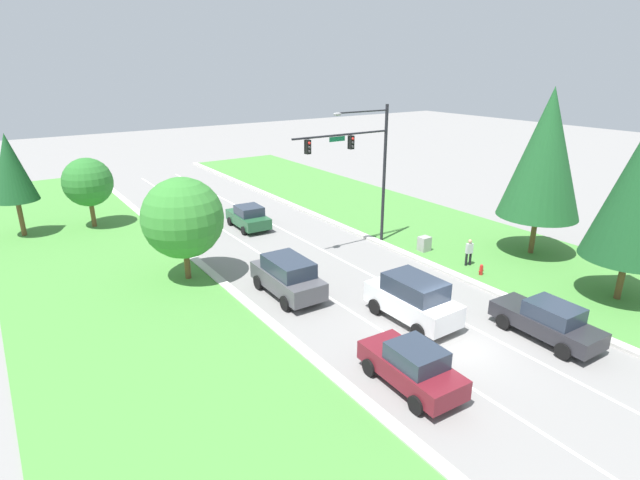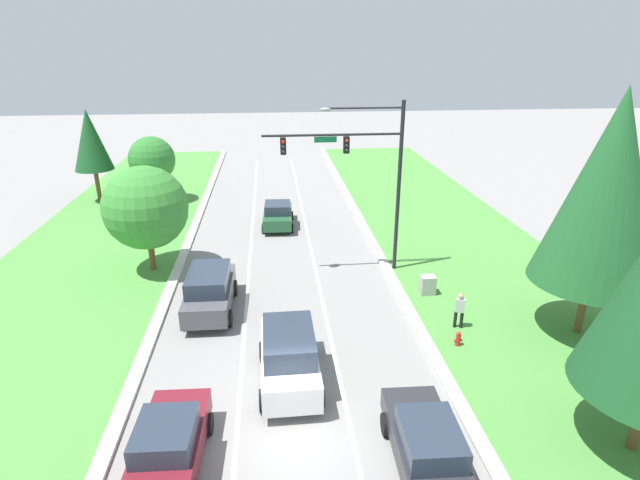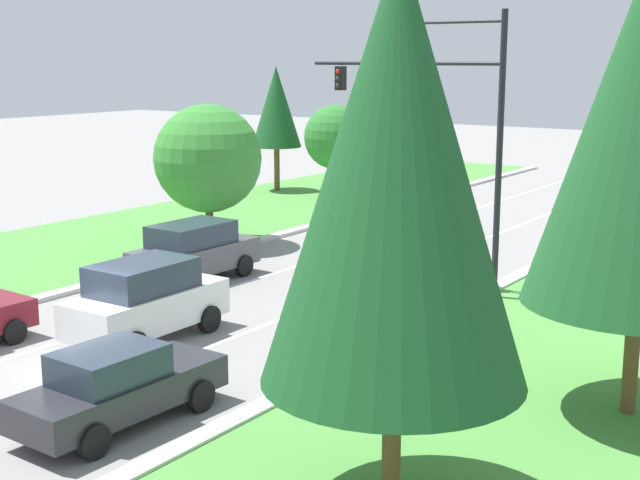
{
  "view_description": "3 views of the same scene",
  "coord_description": "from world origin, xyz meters",
  "px_view_note": "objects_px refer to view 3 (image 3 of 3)",
  "views": [
    {
      "loc": [
        -15.14,
        -12.19,
        11.3
      ],
      "look_at": [
        0.96,
        11.51,
        1.13
      ],
      "focal_mm": 28.0,
      "sensor_mm": 36.0,
      "label": 1
    },
    {
      "loc": [
        -0.43,
        -12.52,
        11.4
      ],
      "look_at": [
        2.1,
        12.58,
        1.51
      ],
      "focal_mm": 28.0,
      "sensor_mm": 36.0,
      "label": 2
    },
    {
      "loc": [
        17.02,
        -13.91,
        7.51
      ],
      "look_at": [
        -0.4,
        11.31,
        1.23
      ],
      "focal_mm": 50.0,
      "sensor_mm": 36.0,
      "label": 3
    }
  ],
  "objects_px": {
    "pedestrian": "(440,326)",
    "oak_far_left_tree": "(208,159)",
    "fire_hydrant": "(395,359)",
    "oak_near_left_tree": "(336,137)",
    "charcoal_sedan": "(118,386)",
    "forest_sedan": "(433,219)",
    "graphite_suv": "(194,251)",
    "white_suv": "(146,300)",
    "utility_cabinet": "(479,311)",
    "conifer_near_right_tree": "(396,170)",
    "conifer_mid_left_tree": "(276,107)",
    "traffic_signal_mast": "(446,111)"
  },
  "relations": [
    {
      "from": "graphite_suv",
      "to": "utility_cabinet",
      "type": "bearing_deg",
      "value": 4.08
    },
    {
      "from": "oak_far_left_tree",
      "to": "traffic_signal_mast",
      "type": "bearing_deg",
      "value": -6.18
    },
    {
      "from": "traffic_signal_mast",
      "to": "pedestrian",
      "type": "distance_m",
      "value": 8.54
    },
    {
      "from": "conifer_near_right_tree",
      "to": "white_suv",
      "type": "bearing_deg",
      "value": 157.12
    },
    {
      "from": "charcoal_sedan",
      "to": "utility_cabinet",
      "type": "relative_size",
      "value": 4.72
    },
    {
      "from": "forest_sedan",
      "to": "oak_near_left_tree",
      "type": "bearing_deg",
      "value": 147.58
    },
    {
      "from": "conifer_near_right_tree",
      "to": "oak_near_left_tree",
      "type": "height_order",
      "value": "conifer_near_right_tree"
    },
    {
      "from": "utility_cabinet",
      "to": "conifer_mid_left_tree",
      "type": "relative_size",
      "value": 0.14
    },
    {
      "from": "fire_hydrant",
      "to": "oak_near_left_tree",
      "type": "distance_m",
      "value": 27.16
    },
    {
      "from": "charcoal_sedan",
      "to": "pedestrian",
      "type": "height_order",
      "value": "charcoal_sedan"
    },
    {
      "from": "pedestrian",
      "to": "conifer_mid_left_tree",
      "type": "xyz_separation_m",
      "value": [
        -21.06,
        20.89,
        3.85
      ]
    },
    {
      "from": "oak_far_left_tree",
      "to": "charcoal_sedan",
      "type": "bearing_deg",
      "value": -54.37
    },
    {
      "from": "charcoal_sedan",
      "to": "pedestrian",
      "type": "xyz_separation_m",
      "value": [
        3.66,
        7.34,
        0.08
      ]
    },
    {
      "from": "forest_sedan",
      "to": "oak_near_left_tree",
      "type": "distance_m",
      "value": 11.57
    },
    {
      "from": "fire_hydrant",
      "to": "oak_near_left_tree",
      "type": "bearing_deg",
      "value": 126.7
    },
    {
      "from": "fire_hydrant",
      "to": "conifer_mid_left_tree",
      "type": "distance_m",
      "value": 30.61
    },
    {
      "from": "white_suv",
      "to": "fire_hydrant",
      "type": "distance_m",
      "value": 7.07
    },
    {
      "from": "oak_far_left_tree",
      "to": "pedestrian",
      "type": "bearing_deg",
      "value": -27.6
    },
    {
      "from": "charcoal_sedan",
      "to": "fire_hydrant",
      "type": "xyz_separation_m",
      "value": [
        3.16,
        5.99,
        -0.51
      ]
    },
    {
      "from": "traffic_signal_mast",
      "to": "pedestrian",
      "type": "bearing_deg",
      "value": -63.54
    },
    {
      "from": "oak_near_left_tree",
      "to": "oak_far_left_tree",
      "type": "relative_size",
      "value": 0.89
    },
    {
      "from": "utility_cabinet",
      "to": "traffic_signal_mast",
      "type": "bearing_deg",
      "value": 131.72
    },
    {
      "from": "graphite_suv",
      "to": "conifer_mid_left_tree",
      "type": "relative_size",
      "value": 0.67
    },
    {
      "from": "oak_near_left_tree",
      "to": "pedestrian",
      "type": "bearing_deg",
      "value": -50.68
    },
    {
      "from": "pedestrian",
      "to": "oak_far_left_tree",
      "type": "distance_m",
      "value": 16.31
    },
    {
      "from": "white_suv",
      "to": "conifer_near_right_tree",
      "type": "bearing_deg",
      "value": -23.37
    },
    {
      "from": "conifer_mid_left_tree",
      "to": "graphite_suv",
      "type": "bearing_deg",
      "value": -60.43
    },
    {
      "from": "oak_far_left_tree",
      "to": "conifer_mid_left_tree",
      "type": "distance_m",
      "value": 15.1
    },
    {
      "from": "pedestrian",
      "to": "conifer_near_right_tree",
      "type": "relative_size",
      "value": 0.18
    },
    {
      "from": "oak_near_left_tree",
      "to": "traffic_signal_mast",
      "type": "bearing_deg",
      "value": -46.11
    },
    {
      "from": "conifer_near_right_tree",
      "to": "charcoal_sedan",
      "type": "bearing_deg",
      "value": -178.61
    },
    {
      "from": "utility_cabinet",
      "to": "pedestrian",
      "type": "relative_size",
      "value": 0.59
    },
    {
      "from": "graphite_suv",
      "to": "forest_sedan",
      "type": "bearing_deg",
      "value": 74.54
    },
    {
      "from": "utility_cabinet",
      "to": "conifer_near_right_tree",
      "type": "distance_m",
      "value": 12.06
    },
    {
      "from": "graphite_suv",
      "to": "pedestrian",
      "type": "height_order",
      "value": "graphite_suv"
    },
    {
      "from": "forest_sedan",
      "to": "white_suv",
      "type": "xyz_separation_m",
      "value": [
        0.04,
        -16.72,
        0.29
      ]
    },
    {
      "from": "forest_sedan",
      "to": "fire_hydrant",
      "type": "distance_m",
      "value": 16.66
    },
    {
      "from": "oak_near_left_tree",
      "to": "oak_far_left_tree",
      "type": "height_order",
      "value": "oak_far_left_tree"
    },
    {
      "from": "graphite_suv",
      "to": "utility_cabinet",
      "type": "distance_m",
      "value": 10.36
    },
    {
      "from": "graphite_suv",
      "to": "conifer_mid_left_tree",
      "type": "distance_m",
      "value": 21.29
    },
    {
      "from": "forest_sedan",
      "to": "charcoal_sedan",
      "type": "distance_m",
      "value": 21.47
    },
    {
      "from": "conifer_near_right_tree",
      "to": "oak_far_left_tree",
      "type": "bearing_deg",
      "value": 139.33
    },
    {
      "from": "oak_near_left_tree",
      "to": "conifer_mid_left_tree",
      "type": "height_order",
      "value": "conifer_mid_left_tree"
    },
    {
      "from": "traffic_signal_mast",
      "to": "conifer_mid_left_tree",
      "type": "bearing_deg",
      "value": 140.8
    },
    {
      "from": "forest_sedan",
      "to": "fire_hydrant",
      "type": "xyz_separation_m",
      "value": [
        6.89,
        -15.15,
        -0.49
      ]
    },
    {
      "from": "graphite_suv",
      "to": "conifer_mid_left_tree",
      "type": "bearing_deg",
      "value": 120.69
    },
    {
      "from": "charcoal_sedan",
      "to": "oak_near_left_tree",
      "type": "xyz_separation_m",
      "value": [
        -12.97,
        27.64,
        2.5
      ]
    },
    {
      "from": "fire_hydrant",
      "to": "graphite_suv",
      "type": "bearing_deg",
      "value": 158.62
    },
    {
      "from": "graphite_suv",
      "to": "charcoal_sedan",
      "type": "bearing_deg",
      "value": -53.68
    },
    {
      "from": "white_suv",
      "to": "fire_hydrant",
      "type": "bearing_deg",
      "value": 12.38
    }
  ]
}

